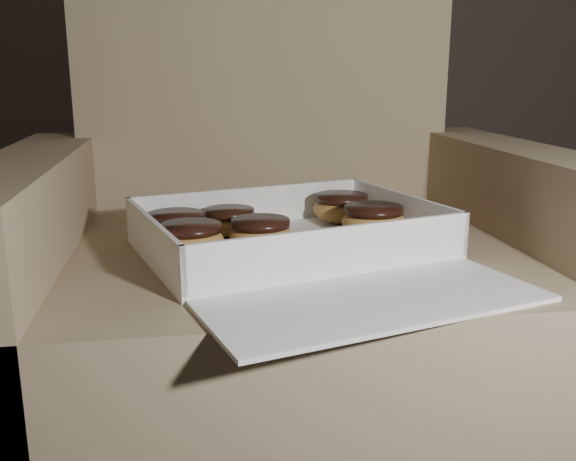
# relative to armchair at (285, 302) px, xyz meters

# --- Properties ---
(armchair) EXTENTS (0.80, 0.67, 0.83)m
(armchair) POSITION_rel_armchair_xyz_m (0.00, 0.00, 0.00)
(armchair) COLOR #8F795B
(armchair) RESTS_ON floor
(bakery_box) EXTENTS (0.47, 0.51, 0.06)m
(bakery_box) POSITION_rel_armchair_xyz_m (0.00, -0.14, 0.12)
(bakery_box) COLOR white
(bakery_box) RESTS_ON armchair
(donut_a) EXTENTS (0.07, 0.07, 0.04)m
(donut_a) POSITION_rel_armchair_xyz_m (-0.08, -0.04, 0.14)
(donut_a) COLOR #BA8741
(donut_a) RESTS_ON bakery_box
(donut_b) EXTENTS (0.08, 0.08, 0.04)m
(donut_b) POSITION_rel_armchair_xyz_m (-0.16, -0.06, 0.14)
(donut_b) COLOR #BA8741
(donut_b) RESTS_ON bakery_box
(donut_c) EXTENTS (0.09, 0.09, 0.04)m
(donut_c) POSITION_rel_armchair_xyz_m (0.09, 0.01, 0.14)
(donut_c) COLOR #BA8741
(donut_c) RESTS_ON bakery_box
(donut_d) EXTENTS (0.09, 0.09, 0.04)m
(donut_d) POSITION_rel_armchair_xyz_m (0.11, -0.08, 0.14)
(donut_d) COLOR #BA8741
(donut_d) RESTS_ON bakery_box
(donut_e) EXTENTS (0.08, 0.08, 0.04)m
(donut_e) POSITION_rel_armchair_xyz_m (-0.05, -0.12, 0.14)
(donut_e) COLOR #BA8741
(donut_e) RESTS_ON bakery_box
(donut_f) EXTENTS (0.08, 0.08, 0.04)m
(donut_f) POSITION_rel_armchair_xyz_m (-0.14, -0.14, 0.14)
(donut_f) COLOR #BA8741
(donut_f) RESTS_ON bakery_box
(crumb_a) EXTENTS (0.01, 0.01, 0.00)m
(crumb_a) POSITION_rel_armchair_xyz_m (0.05, -0.21, 0.12)
(crumb_a) COLOR black
(crumb_a) RESTS_ON bakery_box
(crumb_b) EXTENTS (0.01, 0.01, 0.00)m
(crumb_b) POSITION_rel_armchair_xyz_m (0.03, -0.20, 0.12)
(crumb_b) COLOR black
(crumb_b) RESTS_ON bakery_box
(crumb_c) EXTENTS (0.01, 0.01, 0.00)m
(crumb_c) POSITION_rel_armchair_xyz_m (0.02, -0.18, 0.12)
(crumb_c) COLOR black
(crumb_c) RESTS_ON bakery_box
(crumb_d) EXTENTS (0.01, 0.01, 0.00)m
(crumb_d) POSITION_rel_armchair_xyz_m (0.12, -0.12, 0.12)
(crumb_d) COLOR black
(crumb_d) RESTS_ON bakery_box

